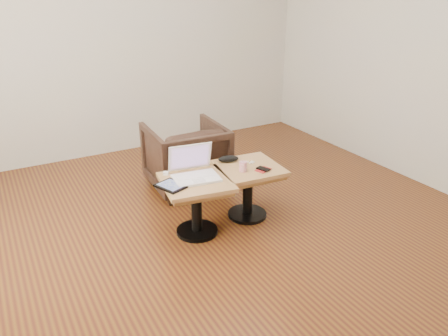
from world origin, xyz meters
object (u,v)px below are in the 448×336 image
armchair (186,157)px  side_table_left (196,194)px  side_table_right (248,179)px  striped_cup (243,167)px  laptop (194,171)px

armchair → side_table_left: bearing=73.8°
side_table_right → striped_cup: striped_cup is taller
striped_cup → armchair: armchair is taller
side_table_right → armchair: size_ratio=0.78×
side_table_left → side_table_right: size_ratio=1.05×
side_table_left → armchair: size_ratio=0.82×
side_table_left → striped_cup: (0.41, -0.03, 0.16)m
side_table_left → side_table_right: 0.50m
striped_cup → side_table_left: bearing=176.0°
laptop → armchair: (0.26, 0.74, -0.19)m
side_table_left → armchair: 0.86m
side_table_left → striped_cup: size_ratio=7.24×
side_table_right → laptop: 0.51m
armchair → laptop: bearing=73.5°
laptop → striped_cup: 0.40m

